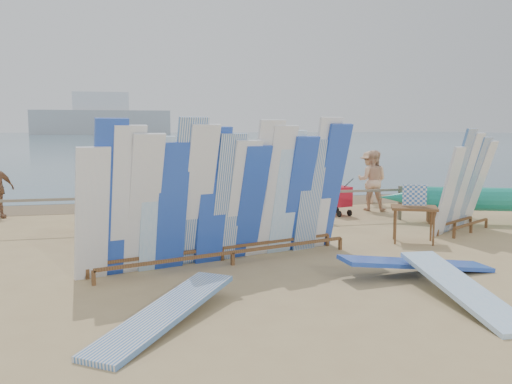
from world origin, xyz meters
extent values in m
plane|color=tan|center=(0.00, 0.00, 0.00)|extent=(160.00, 160.00, 0.00)
cube|color=#436377|center=(0.00, 128.00, 0.00)|extent=(320.00, 240.00, 0.02)
cube|color=brown|center=(0.00, 7.20, 0.00)|extent=(40.00, 2.60, 0.01)
cube|color=#999EA3|center=(-12.00, 180.00, 4.02)|extent=(45.00, 8.00, 8.00)
cube|color=silver|center=(-12.00, 180.00, 11.02)|extent=(18.00, 6.00, 6.00)
cube|color=gray|center=(0.00, 3.00, 0.80)|extent=(12.00, 0.06, 0.06)
cube|color=gray|center=(-4.00, 3.00, 0.45)|extent=(0.08, 0.08, 0.90)
cube|color=gray|center=(-2.00, 3.00, 0.45)|extent=(0.08, 0.08, 0.90)
cube|color=gray|center=(0.00, 3.00, 0.45)|extent=(0.08, 0.08, 0.90)
cube|color=gray|center=(2.00, 3.00, 0.45)|extent=(0.08, 0.08, 0.90)
cube|color=gray|center=(4.00, 3.00, 0.45)|extent=(0.08, 0.08, 0.90)
cube|color=gray|center=(6.00, 3.00, 0.45)|extent=(0.08, 0.08, 0.90)
cube|color=brown|center=(-1.23, -0.74, 0.24)|extent=(4.69, 1.51, 0.06)
cube|color=brown|center=(-1.35, -0.34, 0.24)|extent=(4.69, 1.51, 0.06)
cube|color=white|center=(-3.57, -1.25, 1.08)|extent=(0.66, 0.69, 2.16)
cube|color=blue|center=(-3.29, -1.17, 1.30)|extent=(0.69, 0.77, 2.59)
cube|color=white|center=(-3.02, -1.08, 1.24)|extent=(0.69, 0.79, 2.49)
cube|color=white|center=(-2.75, -1.00, 1.18)|extent=(0.73, 0.90, 2.36)
cube|color=#97C8F3|center=(-2.56, -0.93, 1.16)|extent=(0.66, 0.69, 2.31)
cube|color=blue|center=(-2.29, -0.85, 1.11)|extent=(0.66, 0.69, 2.21)
cube|color=silver|center=(-2.01, -0.76, 1.31)|extent=(0.71, 0.86, 2.62)
cube|color=white|center=(-1.82, -0.70, 1.25)|extent=(0.73, 0.92, 2.51)
cube|color=blue|center=(-1.55, -0.62, 1.23)|extent=(0.66, 0.68, 2.46)
cube|color=silver|center=(-1.28, -0.53, 1.17)|extent=(0.68, 0.74, 2.35)
cube|color=white|center=(-1.01, -0.45, 1.11)|extent=(0.70, 0.83, 2.23)
cube|color=blue|center=(-0.81, -0.39, 1.06)|extent=(0.70, 0.82, 2.13)
cube|color=white|center=(-0.54, -0.30, 1.29)|extent=(0.69, 0.79, 2.59)
cube|color=white|center=(-0.27, -0.22, 1.24)|extent=(0.70, 0.80, 2.49)
cube|color=#97C8F3|center=(-0.07, -0.16, 1.20)|extent=(0.68, 0.75, 2.40)
cube|color=blue|center=(0.20, -0.07, 1.14)|extent=(0.70, 0.81, 2.28)
cube|color=silver|center=(0.47, 0.01, 1.11)|extent=(0.65, 0.64, 2.22)
cube|color=white|center=(0.74, 0.10, 1.32)|extent=(0.68, 0.76, 2.65)
cube|color=blue|center=(0.94, 0.16, 1.26)|extent=(0.72, 0.87, 2.52)
cube|color=brown|center=(4.73, 0.93, 0.22)|extent=(1.53, 0.99, 0.05)
cube|color=brown|center=(4.52, 1.26, 0.22)|extent=(1.53, 0.99, 0.05)
cube|color=white|center=(3.93, 0.66, 1.02)|extent=(0.69, 0.70, 2.03)
cube|color=silver|center=(4.28, 0.88, 1.21)|extent=(0.76, 0.82, 2.43)
cube|color=white|center=(4.64, 1.10, 1.16)|extent=(0.77, 0.83, 2.33)
cube|color=silver|center=(4.99, 1.33, 1.11)|extent=(0.78, 0.85, 2.23)
cube|color=white|center=(5.28, 1.51, 1.07)|extent=(0.79, 0.86, 2.13)
cube|color=brown|center=(4.73, 2.33, 0.18)|extent=(0.69, 0.74, 0.36)
cone|color=#1B977E|center=(3.90, 2.67, 0.64)|extent=(1.31, 0.97, 0.55)
cube|color=brown|center=(2.89, 0.29, 0.75)|extent=(1.13, 0.99, 0.06)
cube|color=white|center=(2.89, 0.29, 1.02)|extent=(0.46, 0.24, 0.44)
cube|color=silver|center=(-2.58, -3.41, 0.00)|extent=(2.06, 2.50, 0.31)
cube|color=#97C8F3|center=(1.53, -3.48, 0.00)|extent=(0.67, 2.71, 0.42)
cube|color=blue|center=(1.66, -2.04, 0.00)|extent=(2.72, 0.72, 0.37)
cube|color=#AF1223|center=(-0.12, 3.75, 0.29)|extent=(0.64, 0.62, 0.05)
cube|color=#AF1223|center=(-0.04, 3.95, 0.54)|extent=(0.51, 0.34, 0.50)
cube|color=#AF1223|center=(0.98, 3.73, 0.33)|extent=(0.64, 0.59, 0.05)
cube|color=#AF1223|center=(0.95, 3.97, 0.62)|extent=(0.58, 0.25, 0.56)
cube|color=#AF1223|center=(2.68, 4.07, 0.54)|extent=(0.62, 0.83, 0.54)
cube|color=#AF1223|center=(2.60, 4.36, 0.89)|extent=(0.47, 0.27, 0.34)
imported|color=#8C6042|center=(2.36, 6.54, 0.92)|extent=(0.71, 0.45, 1.84)
imported|color=tan|center=(-2.05, 5.95, 0.81)|extent=(0.96, 1.11, 1.63)
imported|color=#8C6042|center=(0.91, 5.20, 0.92)|extent=(0.66, 1.15, 1.85)
imported|color=#8C6042|center=(7.04, 4.88, 0.80)|extent=(1.02, 0.70, 1.60)
imported|color=tan|center=(-3.52, 3.62, 0.78)|extent=(0.70, 0.84, 1.56)
imported|color=beige|center=(3.97, 4.65, 0.89)|extent=(0.95, 0.81, 1.78)
imported|color=tan|center=(4.53, 6.06, 0.84)|extent=(0.96, 1.16, 1.69)
imported|color=beige|center=(-0.29, 7.11, 0.85)|extent=(1.61, 1.22, 1.69)
imported|color=#8C6042|center=(-2.39, 5.27, 0.86)|extent=(0.68, 0.45, 1.71)
imported|color=beige|center=(-3.30, 7.48, 0.93)|extent=(1.66, 1.58, 1.87)
camera|label=1|loc=(-2.95, -10.02, 2.45)|focal=38.00mm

